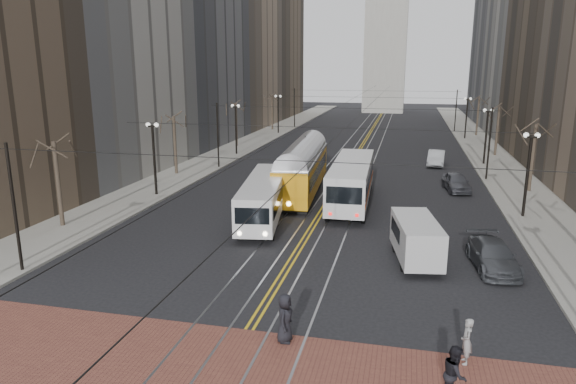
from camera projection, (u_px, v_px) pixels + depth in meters
The scene contains 22 objects.
ground at pixel (256, 318), 21.18m from camera, with size 260.00×260.00×0.00m, color black.
sidewalk_left at pixel (244, 145), 67.03m from camera, with size 5.00×140.00×0.15m, color gray.
sidewalk_right at pixel (487, 154), 60.42m from camera, with size 5.00×140.00×0.15m, color gray.
crosswalk_band at pixel (223, 373), 17.40m from camera, with size 25.00×6.00×0.01m, color brown.
streetcar_rails at pixel (359, 150), 63.74m from camera, with size 4.80×130.00×0.02m, color gray.
centre_lines at pixel (359, 150), 63.74m from camera, with size 0.42×130.00×0.01m, color gold.
building_left_mid at pixel (167, 11), 66.25m from camera, with size 16.00×20.00×34.00m, color slate.
building_left_far at pixel (255, 16), 103.36m from camera, with size 16.00×20.00×40.00m, color brown.
building_right_far at pixel (527, 10), 92.13m from camera, with size 16.00×20.00×40.00m, color slate.
lamp_posts at pixel (344, 147), 47.71m from camera, with size 27.60×57.20×5.60m.
street_trees at pixel (351, 138), 53.85m from camera, with size 31.68×53.28×5.60m.
trolley_wires at pixel (351, 129), 53.23m from camera, with size 25.96×120.00×6.60m.
transit_bus at pixel (264, 199), 34.58m from camera, with size 2.32×11.14×2.78m, color silver.
streetcar at pixel (303, 172), 41.97m from camera, with size 2.63×14.17×3.34m, color orange.
rear_bus at pixel (352, 183), 38.53m from camera, with size 2.68×12.31×3.21m, color silver.
cargo_van at pixel (416, 241), 27.06m from camera, with size 2.00×5.19×2.30m, color #BCBCBC.
sedan_grey at pixel (456, 182), 42.63m from camera, with size 1.77×4.41×1.50m, color #45474E.
sedan_silver at pixel (436, 158), 53.58m from camera, with size 1.66×4.75×1.57m, color #ABAFB3.
sedan_parked at pixel (493, 255), 26.26m from camera, with size 1.97×4.85×1.41m, color #43464C.
pedestrian_a at pixel (285, 318), 19.19m from camera, with size 0.93×0.60×1.90m, color black.
pedestrian_b at pixel (467, 341), 17.78m from camera, with size 0.61×0.40×1.68m, color gray.
pedestrian_c at pixel (455, 374), 15.71m from camera, with size 0.91×0.71×1.88m, color black.
Camera 1 is at (5.66, -18.52, 10.13)m, focal length 32.00 mm.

